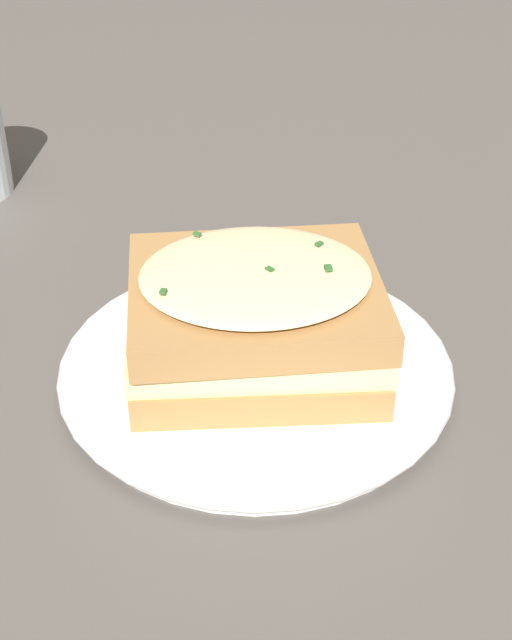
# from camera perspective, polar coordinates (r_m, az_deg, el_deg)

# --- Properties ---
(ground_plane) EXTENTS (2.40, 2.40, 0.00)m
(ground_plane) POSITION_cam_1_polar(r_m,az_deg,el_deg) (0.51, -1.47, -5.52)
(ground_plane) COLOR #514C47
(dinner_plate) EXTENTS (0.23, 0.23, 0.02)m
(dinner_plate) POSITION_cam_1_polar(r_m,az_deg,el_deg) (0.52, -0.00, -3.11)
(dinner_plate) COLOR white
(dinner_plate) RESTS_ON ground_plane
(sandwich) EXTENTS (0.18, 0.18, 0.06)m
(sandwich) POSITION_cam_1_polar(r_m,az_deg,el_deg) (0.50, -0.02, 0.27)
(sandwich) COLOR #A37542
(sandwich) RESTS_ON dinner_plate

